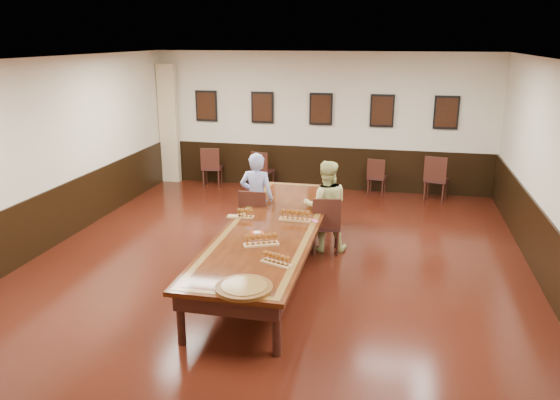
% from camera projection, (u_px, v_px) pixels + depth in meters
% --- Properties ---
extents(floor, '(8.00, 10.00, 0.02)m').
position_uv_depth(floor, '(273.00, 270.00, 8.57)').
color(floor, black).
rests_on(floor, ground).
extents(ceiling, '(8.00, 10.00, 0.02)m').
position_uv_depth(ceiling, '(272.00, 59.00, 7.64)').
color(ceiling, white).
rests_on(ceiling, floor).
extents(wall_back, '(8.00, 0.02, 3.20)m').
position_uv_depth(wall_back, '(321.00, 122.00, 12.79)').
color(wall_back, beige).
rests_on(wall_back, floor).
extents(wall_front, '(8.00, 0.02, 3.20)m').
position_uv_depth(wall_front, '(92.00, 355.00, 3.42)').
color(wall_front, beige).
rests_on(wall_front, floor).
extents(wall_left, '(0.02, 10.00, 3.20)m').
position_uv_depth(wall_left, '(35.00, 158.00, 8.92)').
color(wall_left, beige).
rests_on(wall_left, floor).
extents(chair_man, '(0.48, 0.52, 1.01)m').
position_uv_depth(chair_man, '(255.00, 216.00, 9.52)').
color(chair_man, black).
rests_on(chair_man, floor).
extents(chair_woman, '(0.55, 0.58, 1.00)m').
position_uv_depth(chair_woman, '(326.00, 224.00, 9.15)').
color(chair_woman, black).
rests_on(chair_woman, floor).
extents(spare_chair_a, '(0.52, 0.55, 0.97)m').
position_uv_depth(spare_chair_a, '(212.00, 166.00, 13.27)').
color(spare_chair_a, black).
rests_on(spare_chair_a, floor).
extents(spare_chair_b, '(0.52, 0.55, 0.93)m').
position_uv_depth(spare_chair_b, '(263.00, 170.00, 13.01)').
color(spare_chair_b, black).
rests_on(spare_chair_b, floor).
extents(spare_chair_c, '(0.46, 0.49, 0.86)m').
position_uv_depth(spare_chair_c, '(377.00, 176.00, 12.57)').
color(spare_chair_c, black).
rests_on(spare_chair_c, floor).
extents(spare_chair_d, '(0.59, 0.62, 1.03)m').
position_uv_depth(spare_chair_d, '(436.00, 178.00, 12.06)').
color(spare_chair_d, black).
rests_on(spare_chair_d, floor).
extents(person_man, '(0.59, 0.39, 1.61)m').
position_uv_depth(person_man, '(257.00, 198.00, 9.53)').
color(person_man, '#5369CF').
rests_on(person_man, floor).
extents(person_woman, '(0.87, 0.73, 1.56)m').
position_uv_depth(person_woman, '(326.00, 206.00, 9.17)').
color(person_woman, '#DFE28D').
rests_on(person_woman, floor).
extents(pink_phone, '(0.13, 0.14, 0.01)m').
position_uv_depth(pink_phone, '(315.00, 221.00, 8.51)').
color(pink_phone, '#FD54AC').
rests_on(pink_phone, conference_table).
extents(curtain, '(0.45, 0.18, 2.90)m').
position_uv_depth(curtain, '(169.00, 124.00, 13.42)').
color(curtain, '#CAB88B').
rests_on(curtain, floor).
extents(wainscoting, '(8.00, 10.00, 1.00)m').
position_uv_depth(wainscoting, '(273.00, 240.00, 8.42)').
color(wainscoting, black).
rests_on(wainscoting, floor).
extents(conference_table, '(1.40, 5.00, 0.76)m').
position_uv_depth(conference_table, '(273.00, 233.00, 8.39)').
color(conference_table, black).
rests_on(conference_table, floor).
extents(posters, '(6.14, 0.04, 0.74)m').
position_uv_depth(posters, '(321.00, 109.00, 12.64)').
color(posters, black).
rests_on(posters, wall_back).
extents(flight_a, '(0.43, 0.16, 0.16)m').
position_uv_depth(flight_a, '(242.00, 213.00, 8.65)').
color(flight_a, '#AE7F49').
rests_on(flight_a, conference_table).
extents(flight_b, '(0.51, 0.18, 0.19)m').
position_uv_depth(flight_b, '(295.00, 216.00, 8.50)').
color(flight_b, '#AE7F49').
rests_on(flight_b, conference_table).
extents(flight_c, '(0.50, 0.34, 0.18)m').
position_uv_depth(flight_c, '(261.00, 240.00, 7.49)').
color(flight_c, '#AE7F49').
rests_on(flight_c, conference_table).
extents(flight_d, '(0.44, 0.28, 0.16)m').
position_uv_depth(flight_d, '(276.00, 259.00, 6.87)').
color(flight_d, '#AE7F49').
rests_on(flight_d, conference_table).
extents(red_plate_grp, '(0.20, 0.20, 0.03)m').
position_uv_depth(red_plate_grp, '(257.00, 233.00, 7.97)').
color(red_plate_grp, '#B62F0C').
rests_on(red_plate_grp, conference_table).
extents(carved_platter, '(0.77, 0.77, 0.05)m').
position_uv_depth(carved_platter, '(244.00, 287.00, 6.21)').
color(carved_platter, '#4E2D0F').
rests_on(carved_platter, conference_table).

